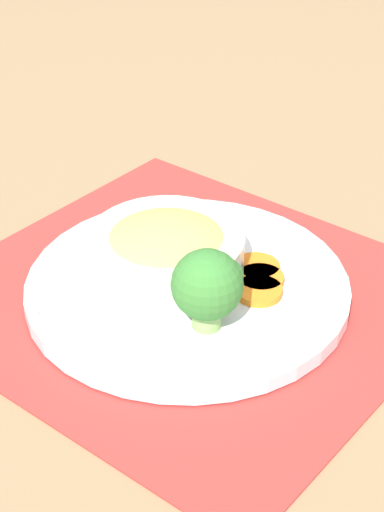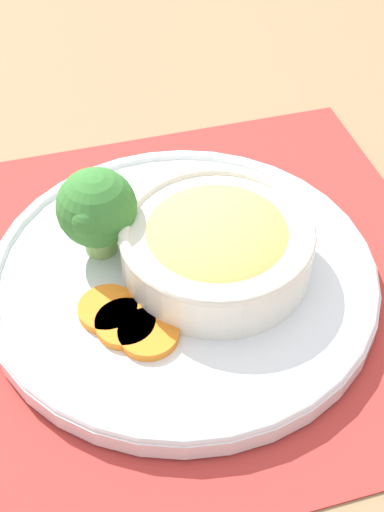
{
  "view_description": "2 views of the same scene",
  "coord_description": "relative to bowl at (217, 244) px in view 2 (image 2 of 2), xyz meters",
  "views": [
    {
      "loc": [
        0.51,
        0.47,
        0.5
      ],
      "look_at": [
        -0.02,
        -0.01,
        0.04
      ],
      "focal_mm": 60.0,
      "sensor_mm": 36.0,
      "label": 1
    },
    {
      "loc": [
        -0.39,
        0.08,
        0.45
      ],
      "look_at": [
        0.0,
        -0.01,
        0.03
      ],
      "focal_mm": 50.0,
      "sensor_mm": 36.0,
      "label": 2
    }
  ],
  "objects": [
    {
      "name": "broccoli_floret",
      "position": [
        0.04,
        0.09,
        0.02
      ],
      "size": [
        0.07,
        0.07,
        0.08
      ],
      "color": "#84AD5B",
      "rests_on": "plate"
    },
    {
      "name": "carrot_slice_near",
      "position": [
        -0.03,
        0.09,
        -0.02
      ],
      "size": [
        0.05,
        0.05,
        0.01
      ],
      "color": "orange",
      "rests_on": "plate"
    },
    {
      "name": "carrot_slice_far",
      "position": [
        -0.06,
        0.07,
        -0.02
      ],
      "size": [
        0.05,
        0.05,
        0.01
      ],
      "color": "orange",
      "rests_on": "plate"
    },
    {
      "name": "bowl",
      "position": [
        0.0,
        0.0,
        0.0
      ],
      "size": [
        0.16,
        0.16,
        0.05
      ],
      "color": "silver",
      "rests_on": "plate"
    },
    {
      "name": "placemat",
      "position": [
        0.0,
        0.03,
        -0.04
      ],
      "size": [
        0.45,
        0.48,
        0.0
      ],
      "color": "#B2332D",
      "rests_on": "ground_plane"
    },
    {
      "name": "ground_plane",
      "position": [
        0.0,
        0.03,
        -0.05
      ],
      "size": [
        4.0,
        4.0,
        0.0
      ],
      "primitive_type": "plane",
      "color": "#8C704C"
    },
    {
      "name": "carrot_slice_middle",
      "position": [
        -0.05,
        0.08,
        -0.02
      ],
      "size": [
        0.05,
        0.05,
        0.01
      ],
      "color": "orange",
      "rests_on": "plate"
    },
    {
      "name": "plate",
      "position": [
        0.0,
        0.03,
        -0.03
      ],
      "size": [
        0.32,
        0.32,
        0.02
      ],
      "color": "silver",
      "rests_on": "placemat"
    }
  ]
}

